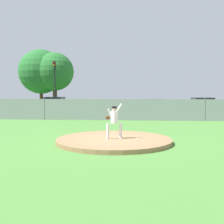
{
  "coord_description": "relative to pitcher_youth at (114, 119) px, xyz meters",
  "views": [
    {
      "loc": [
        0.92,
        -12.9,
        2.34
      ],
      "look_at": [
        -0.33,
        3.02,
        1.18
      ],
      "focal_mm": 45.88,
      "sensor_mm": 36.0,
      "label": 1
    }
  ],
  "objects": [
    {
      "name": "traffic_cone_orange",
      "position": [
        -2.26,
        16.15,
        -0.83
      ],
      "size": [
        0.4,
        0.4,
        0.55
      ],
      "color": "orange",
      "rests_on": "asphalt_strip"
    },
    {
      "name": "parked_car_white",
      "position": [
        7.23,
        14.31,
        -0.26
      ],
      "size": [
        1.9,
        4.28,
        1.76
      ],
      "color": "silver",
      "rests_on": "ground_plane"
    },
    {
      "name": "chainlink_fence",
      "position": [
        -0.0,
        10.03,
        -0.23
      ],
      "size": [
        32.33,
        0.07,
        1.81
      ],
      "color": "gray",
      "rests_on": "ground_plane"
    },
    {
      "name": "baseball",
      "position": [
        1.04,
        -0.38,
        -0.87
      ],
      "size": [
        0.07,
        0.07,
        0.07
      ],
      "primitive_type": "sphere",
      "color": "white",
      "rests_on": "pitchers_mound"
    },
    {
      "name": "tree_broad_left",
      "position": [
        -9.09,
        22.57,
        3.69
      ],
      "size": [
        4.78,
        4.78,
        7.2
      ],
      "color": "#4C331E",
      "rests_on": "ground_plane"
    },
    {
      "name": "pitchers_mound",
      "position": [
        -0.0,
        0.03,
        -1.0
      ],
      "size": [
        5.27,
        5.27,
        0.18
      ],
      "primitive_type": "cylinder",
      "color": "#99704C",
      "rests_on": "ground_plane"
    },
    {
      "name": "parked_car_teal",
      "position": [
        -6.96,
        14.88,
        -0.25
      ],
      "size": [
        2.08,
        4.57,
        1.78
      ],
      "color": "#146066",
      "rests_on": "ground_plane"
    },
    {
      "name": "tree_tall_centre",
      "position": [
        -11.09,
        23.28,
        3.75
      ],
      "size": [
        5.68,
        5.68,
        7.69
      ],
      "color": "#4C331E",
      "rests_on": "ground_plane"
    },
    {
      "name": "asphalt_strip",
      "position": [
        -0.0,
        14.53,
        -1.08
      ],
      "size": [
        44.0,
        7.0,
        0.01
      ],
      "primitive_type": "cube",
      "color": "#2B2B2D",
      "rests_on": "ground_plane"
    },
    {
      "name": "ground_plane",
      "position": [
        -0.0,
        6.03,
        -1.09
      ],
      "size": [
        80.0,
        80.0,
        0.0
      ],
      "primitive_type": "plane",
      "color": "#4C8438"
    },
    {
      "name": "parked_car_silver",
      "position": [
        2.75,
        14.03,
        -0.31
      ],
      "size": [
        1.93,
        4.75,
        1.6
      ],
      "color": "#B7BABF",
      "rests_on": "ground_plane"
    },
    {
      "name": "traffic_light_near",
      "position": [
        -7.92,
        18.35,
        2.71
      ],
      "size": [
        0.28,
        0.46,
        5.64
      ],
      "color": "black",
      "rests_on": "ground_plane"
    },
    {
      "name": "pitcher_youth",
      "position": [
        0.0,
        0.0,
        0.0
      ],
      "size": [
        0.77,
        0.36,
        1.59
      ],
      "color": "silver",
      "rests_on": "pitchers_mound"
    }
  ]
}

